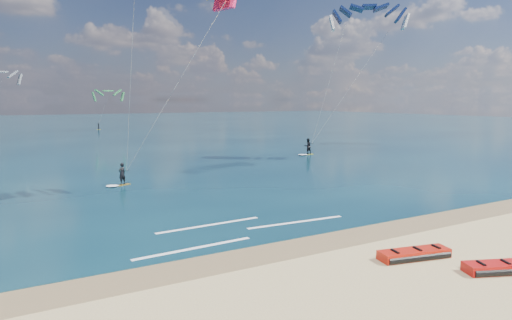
{
  "coord_description": "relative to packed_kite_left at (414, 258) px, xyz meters",
  "views": [
    {
      "loc": [
        -9.29,
        -13.13,
        6.53
      ],
      "look_at": [
        2.89,
        8.0,
        3.3
      ],
      "focal_mm": 32.0,
      "sensor_mm": 36.0,
      "label": 1
    }
  ],
  "objects": [
    {
      "name": "shoreline_foam",
      "position": [
        -4.61,
        7.13,
        0.04
      ],
      "size": [
        12.07,
        3.6,
        0.01
      ],
      "color": "white",
      "rests_on": "ground"
    },
    {
      "name": "packed_kite_left",
      "position": [
        0.0,
        0.0,
        0.0
      ],
      "size": [
        3.49,
        1.91,
        0.45
      ],
      "primitive_type": null,
      "rotation": [
        0.0,
        0.0,
        -0.22
      ],
      "color": "red",
      "rests_on": "ground"
    },
    {
      "name": "wet_sand_strip",
      "position": [
        -5.46,
        3.65,
        0.0
      ],
      "size": [
        320.0,
        2.4,
        0.01
      ],
      "primitive_type": "cube",
      "color": "brown",
      "rests_on": "ground"
    },
    {
      "name": "sea",
      "position": [
        -5.46,
        104.65,
        0.02
      ],
      "size": [
        320.0,
        200.0,
        0.04
      ],
      "primitive_type": "cube",
      "color": "#092332",
      "rests_on": "ground"
    },
    {
      "name": "ground",
      "position": [
        -5.46,
        40.65,
        0.0
      ],
      "size": [
        320.0,
        320.0,
        0.0
      ],
      "primitive_type": "plane",
      "color": "tan",
      "rests_on": "ground"
    },
    {
      "name": "kitesurfer_far",
      "position": [
        19.62,
        28.31,
        9.44
      ],
      "size": [
        11.08,
        9.07,
        18.27
      ],
      "rotation": [
        0.0,
        0.0,
        0.08
      ],
      "color": "yellow",
      "rests_on": "sea"
    },
    {
      "name": "packed_kite_mid",
      "position": [
        1.7,
        -2.72,
        0.0
      ],
      "size": [
        3.34,
        2.31,
        0.44
      ],
      "primitive_type": null,
      "rotation": [
        0.0,
        0.0,
        -0.39
      ],
      "color": "red",
      "rests_on": "ground"
    },
    {
      "name": "kitesurfer_main",
      "position": [
        -5.11,
        18.8,
        8.43
      ],
      "size": [
        9.54,
        9.22,
        16.51
      ],
      "rotation": [
        0.0,
        0.0,
        0.4
      ],
      "color": "gold",
      "rests_on": "sea"
    }
  ]
}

